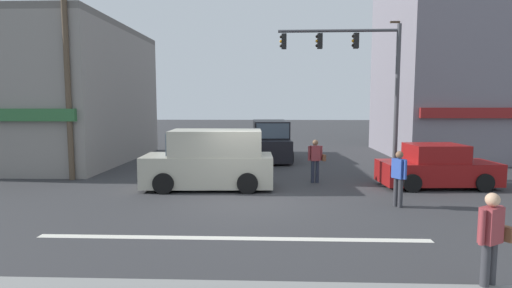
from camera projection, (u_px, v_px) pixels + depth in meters
name	position (u px, v px, depth m)	size (l,w,h in m)	color
ground_plane	(243.00, 201.00, 12.57)	(120.00, 120.00, 0.00)	#333335
lane_marking_stripe	(232.00, 238.00, 9.09)	(9.00, 0.24, 0.01)	silver
building_left_block	(27.00, 95.00, 21.04)	(10.90, 10.41, 7.03)	gray
building_right_corner	(485.00, 67.00, 22.92)	(10.96, 8.74, 10.26)	slate
utility_pole_near_left	(67.00, 71.00, 15.62)	(1.40, 0.22, 8.31)	brown
utility_pole_far_right	(401.00, 85.00, 21.57)	(1.40, 0.22, 7.76)	brown
traffic_light_mast	(365.00, 72.00, 16.05)	(4.89, 0.29, 6.20)	#47474C
van_parked_curbside	(211.00, 161.00, 14.37)	(4.68, 2.21, 2.11)	#B7B29E
van_crossing_center	(271.00, 141.00, 21.62)	(2.30, 4.72, 2.11)	black
sedan_crossing_leftbound	(437.00, 168.00, 14.60)	(4.20, 2.08, 1.58)	maroon
pedestrian_foreground_with_bag	(491.00, 237.00, 6.36)	(0.67, 0.47, 1.67)	#333338
pedestrian_mid_crossing	(316.00, 158.00, 15.36)	(0.69, 0.31, 1.67)	#232838
pedestrian_far_side	(399.00, 175.00, 11.77)	(0.37, 0.51, 1.67)	#333338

